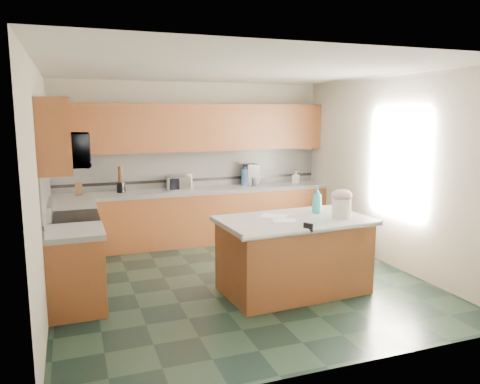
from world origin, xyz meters
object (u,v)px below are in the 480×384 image
island_base (293,257)px  coffee_maker (251,175)px  soap_bottle_island (317,200)px  treat_jar (341,208)px  island_top (294,221)px  toaster_oven (179,183)px  knife_block (79,189)px

island_base → coffee_maker: 2.76m
soap_bottle_island → treat_jar: bearing=-70.9°
island_top → soap_bottle_island: (0.40, 0.16, 0.20)m
toaster_oven → coffee_maker: coffee_maker is taller
island_base → soap_bottle_island: 0.79m
knife_block → toaster_oven: (1.57, 0.00, 0.02)m
island_top → knife_block: knife_block is taller
soap_bottle_island → knife_block: soap_bottle_island is taller
knife_block → island_base: bearing=-46.0°
treat_jar → soap_bottle_island: 0.37m
soap_bottle_island → knife_block: 3.72m
knife_block → coffee_maker: size_ratio=0.52×
island_base → treat_jar: (0.55, -0.17, 0.61)m
island_base → soap_bottle_island: size_ratio=4.98×
soap_bottle_island → coffee_maker: 2.47m
island_base → treat_jar: size_ratio=7.08×
island_top → soap_bottle_island: size_ratio=5.28×
knife_block → toaster_oven: bearing=1.3°
island_top → treat_jar: bearing=-20.9°
treat_jar → toaster_oven: bearing=102.7°
island_top → coffee_maker: bearing=76.4°
toaster_oven → knife_block: bearing=-171.6°
treat_jar → soap_bottle_island: (-0.15, 0.34, 0.05)m
island_base → toaster_oven: (-0.83, 2.60, 0.60)m
island_base → island_top: 0.46m
treat_jar → island_base: bearing=148.7°
coffee_maker → toaster_oven: bearing=-179.5°
soap_bottle_island → toaster_oven: bearing=112.4°
island_top → treat_jar: (0.55, -0.17, 0.15)m
island_top → soap_bottle_island: 0.48m
knife_block → treat_jar: bearing=-41.9°
soap_bottle_island → island_base: bearing=-162.1°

